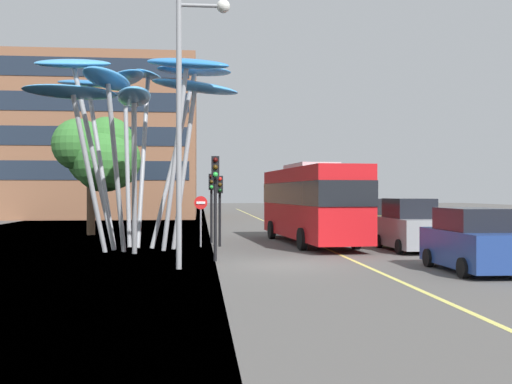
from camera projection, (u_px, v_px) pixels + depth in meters
The scene contains 13 objects.
ground at pixel (265, 267), 20.60m from camera, with size 120.00×240.00×0.10m.
red_bus at pixel (311, 200), 29.14m from camera, with size 3.38×11.41×3.86m.
leaf_sculpture at pixel (139, 91), 26.16m from camera, with size 9.09×9.91×8.47m.
traffic_light_kerb_near at pixel (215, 185), 21.69m from camera, with size 0.28×0.42×3.78m.
traffic_light_kerb_far at pixel (220, 195), 27.60m from camera, with size 0.28×0.42×3.24m.
traffic_light_island_mid at pixel (211, 193), 29.64m from camera, with size 0.28×0.42×3.40m.
car_parked_near at pixel (472, 242), 18.85m from camera, with size 1.98×4.33×1.99m.
car_parked_mid at pixel (409, 226), 25.70m from camera, with size 1.95×4.46×2.22m.
car_parked_far at pixel (372, 221), 31.54m from camera, with size 1.92×4.40×2.16m.
street_lamp at pixel (190, 99), 19.56m from camera, with size 1.75×0.44×8.76m.
tree_pavement_near at pixel (101, 155), 36.12m from camera, with size 5.16×4.40×7.05m.
no_entry_sign at pixel (201, 213), 27.47m from camera, with size 0.60×0.12×2.31m.
backdrop_building at pixel (104, 141), 61.42m from camera, with size 18.60×15.32×15.36m.
Camera 1 is at (-2.85, -20.48, 2.48)m, focal length 42.46 mm.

